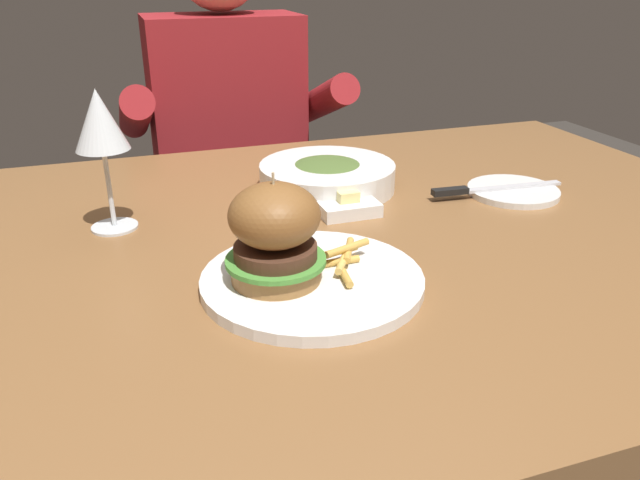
{
  "coord_description": "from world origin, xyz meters",
  "views": [
    {
      "loc": [
        -0.23,
        -0.76,
        1.09
      ],
      "look_at": [
        -0.0,
        -0.11,
        0.78
      ],
      "focal_mm": 35.0,
      "sensor_mm": 36.0,
      "label": 1
    }
  ],
  "objects_px": {
    "burger_sandwich": "(275,233)",
    "wine_glass": "(100,125)",
    "soup_bowl": "(327,175)",
    "table_knife": "(486,189)",
    "butter_dish": "(347,206)",
    "bread_plate": "(513,191)",
    "diner_person": "(232,185)",
    "main_plate": "(312,280)"
  },
  "relations": [
    {
      "from": "main_plate",
      "to": "burger_sandwich",
      "type": "relative_size",
      "value": 2.03
    },
    {
      "from": "bread_plate",
      "to": "butter_dish",
      "type": "height_order",
      "value": "butter_dish"
    },
    {
      "from": "bread_plate",
      "to": "soup_bowl",
      "type": "relative_size",
      "value": 0.66
    },
    {
      "from": "main_plate",
      "to": "bread_plate",
      "type": "xyz_separation_m",
      "value": [
        0.41,
        0.2,
        -0.0
      ]
    },
    {
      "from": "soup_bowl",
      "to": "burger_sandwich",
      "type": "bearing_deg",
      "value": -118.98
    },
    {
      "from": "soup_bowl",
      "to": "diner_person",
      "type": "bearing_deg",
      "value": 95.66
    },
    {
      "from": "main_plate",
      "to": "soup_bowl",
      "type": "height_order",
      "value": "soup_bowl"
    },
    {
      "from": "wine_glass",
      "to": "soup_bowl",
      "type": "bearing_deg",
      "value": 9.94
    },
    {
      "from": "burger_sandwich",
      "to": "diner_person",
      "type": "relative_size",
      "value": 0.11
    },
    {
      "from": "burger_sandwich",
      "to": "butter_dish",
      "type": "distance_m",
      "value": 0.27
    },
    {
      "from": "burger_sandwich",
      "to": "soup_bowl",
      "type": "relative_size",
      "value": 0.57
    },
    {
      "from": "main_plate",
      "to": "bread_plate",
      "type": "distance_m",
      "value": 0.46
    },
    {
      "from": "main_plate",
      "to": "butter_dish",
      "type": "height_order",
      "value": "butter_dish"
    },
    {
      "from": "table_knife",
      "to": "diner_person",
      "type": "bearing_deg",
      "value": 112.48
    },
    {
      "from": "main_plate",
      "to": "butter_dish",
      "type": "distance_m",
      "value": 0.24
    },
    {
      "from": "main_plate",
      "to": "butter_dish",
      "type": "xyz_separation_m",
      "value": [
        0.12,
        0.21,
        0.0
      ]
    },
    {
      "from": "main_plate",
      "to": "burger_sandwich",
      "type": "height_order",
      "value": "burger_sandwich"
    },
    {
      "from": "diner_person",
      "to": "burger_sandwich",
      "type": "bearing_deg",
      "value": -97.51
    },
    {
      "from": "bread_plate",
      "to": "wine_glass",
      "type": "bearing_deg",
      "value": 174.26
    },
    {
      "from": "wine_glass",
      "to": "soup_bowl",
      "type": "distance_m",
      "value": 0.38
    },
    {
      "from": "table_knife",
      "to": "butter_dish",
      "type": "bearing_deg",
      "value": 178.59
    },
    {
      "from": "table_knife",
      "to": "soup_bowl",
      "type": "bearing_deg",
      "value": 152.51
    },
    {
      "from": "butter_dish",
      "to": "soup_bowl",
      "type": "distance_m",
      "value": 0.12
    },
    {
      "from": "wine_glass",
      "to": "butter_dish",
      "type": "height_order",
      "value": "wine_glass"
    },
    {
      "from": "bread_plate",
      "to": "table_knife",
      "type": "height_order",
      "value": "table_knife"
    },
    {
      "from": "table_knife",
      "to": "bread_plate",
      "type": "bearing_deg",
      "value": -4.21
    },
    {
      "from": "burger_sandwich",
      "to": "soup_bowl",
      "type": "distance_m",
      "value": 0.36
    },
    {
      "from": "burger_sandwich",
      "to": "wine_glass",
      "type": "xyz_separation_m",
      "value": [
        -0.17,
        0.26,
        0.08
      ]
    },
    {
      "from": "main_plate",
      "to": "soup_bowl",
      "type": "distance_m",
      "value": 0.35
    },
    {
      "from": "bread_plate",
      "to": "soup_bowl",
      "type": "bearing_deg",
      "value": 156.28
    },
    {
      "from": "table_knife",
      "to": "diner_person",
      "type": "distance_m",
      "value": 0.78
    },
    {
      "from": "wine_glass",
      "to": "burger_sandwich",
      "type": "bearing_deg",
      "value": -55.92
    },
    {
      "from": "butter_dish",
      "to": "main_plate",
      "type": "bearing_deg",
      "value": -121.06
    },
    {
      "from": "wine_glass",
      "to": "table_knife",
      "type": "distance_m",
      "value": 0.6
    },
    {
      "from": "table_knife",
      "to": "butter_dish",
      "type": "height_order",
      "value": "butter_dish"
    },
    {
      "from": "soup_bowl",
      "to": "diner_person",
      "type": "relative_size",
      "value": 0.19
    },
    {
      "from": "soup_bowl",
      "to": "table_knife",
      "type": "bearing_deg",
      "value": -27.49
    },
    {
      "from": "wine_glass",
      "to": "bread_plate",
      "type": "xyz_separation_m",
      "value": [
        0.63,
        -0.06,
        -0.15
      ]
    },
    {
      "from": "burger_sandwich",
      "to": "table_knife",
      "type": "bearing_deg",
      "value": 25.68
    },
    {
      "from": "main_plate",
      "to": "wine_glass",
      "type": "bearing_deg",
      "value": 129.77
    },
    {
      "from": "table_knife",
      "to": "diner_person",
      "type": "height_order",
      "value": "diner_person"
    },
    {
      "from": "main_plate",
      "to": "diner_person",
      "type": "height_order",
      "value": "diner_person"
    }
  ]
}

